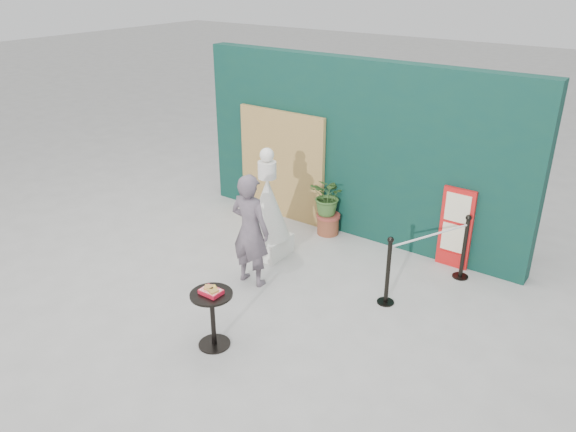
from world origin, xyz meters
name	(u,v)px	position (x,y,z in m)	size (l,w,h in m)	color
ground	(237,312)	(0.00, 0.00, 0.00)	(60.00, 60.00, 0.00)	#ADAAA5
back_wall	(356,150)	(0.00, 3.15, 1.50)	(6.00, 0.30, 3.00)	#0A302B
bamboo_fence	(282,165)	(-1.40, 2.94, 1.00)	(1.80, 0.08, 2.00)	tan
woman	(250,230)	(-0.34, 0.74, 0.85)	(0.62, 0.41, 1.71)	#655762
menu_board	(456,228)	(1.90, 2.95, 0.65)	(0.50, 0.07, 1.30)	red
statue	(268,212)	(-0.68, 1.59, 0.74)	(0.70, 0.70, 1.81)	white
cafe_table	(212,311)	(0.25, -0.71, 0.50)	(0.52, 0.52, 0.75)	black
food_basket	(211,291)	(0.25, -0.71, 0.79)	(0.26, 0.19, 0.11)	red
planter	(329,202)	(-0.29, 2.79, 0.61)	(0.62, 0.54, 1.05)	brown
stanchion_barrier	(428,260)	(1.85, 2.05, 0.49)	(0.84, 1.54, 1.03)	black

